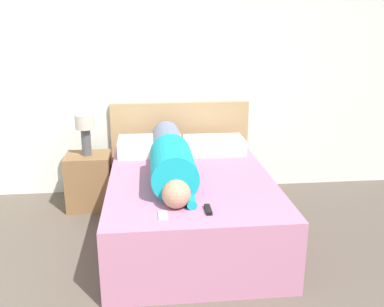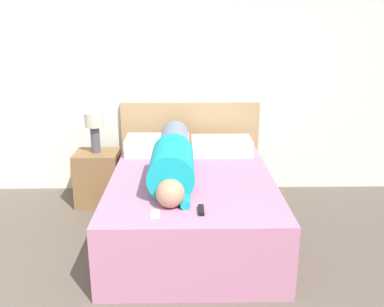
# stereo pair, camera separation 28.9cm
# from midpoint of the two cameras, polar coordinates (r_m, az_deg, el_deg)

# --- Properties ---
(wall_back) EXTENTS (5.41, 0.06, 2.60)m
(wall_back) POSITION_cam_midpoint_polar(r_m,az_deg,el_deg) (4.62, 0.41, 10.70)
(wall_back) COLOR silver
(wall_back) RESTS_ON ground_plane
(bed) EXTENTS (1.37, 1.94, 0.56)m
(bed) POSITION_cam_midpoint_polar(r_m,az_deg,el_deg) (3.77, 2.18, -7.06)
(bed) COLOR #B2708E
(bed) RESTS_ON ground_plane
(headboard) EXTENTS (1.49, 0.04, 0.99)m
(headboard) POSITION_cam_midpoint_polar(r_m,az_deg,el_deg) (4.71, 1.51, 0.85)
(headboard) COLOR tan
(headboard) RESTS_ON ground_plane
(nightstand) EXTENTS (0.44, 0.38, 0.56)m
(nightstand) POSITION_cam_midpoint_polar(r_m,az_deg,el_deg) (4.49, -10.64, -3.25)
(nightstand) COLOR brown
(nightstand) RESTS_ON ground_plane
(table_lamp) EXTENTS (0.18, 0.18, 0.41)m
(table_lamp) POSITION_cam_midpoint_polar(r_m,az_deg,el_deg) (4.33, -11.03, 3.57)
(table_lamp) COLOR #4C4C51
(table_lamp) RESTS_ON nightstand
(person_lying) EXTENTS (0.35, 1.65, 0.35)m
(person_lying) POSITION_cam_midpoint_polar(r_m,az_deg,el_deg) (3.65, -0.31, -0.54)
(person_lying) COLOR tan
(person_lying) RESTS_ON bed
(pillow_near_headboard) EXTENTS (0.63, 0.37, 0.16)m
(pillow_near_headboard) POSITION_cam_midpoint_polar(r_m,az_deg,el_deg) (4.28, -2.69, 1.08)
(pillow_near_headboard) COLOR white
(pillow_near_headboard) RESTS_ON bed
(pillow_second) EXTENTS (0.59, 0.37, 0.15)m
(pillow_second) POSITION_cam_midpoint_polar(r_m,az_deg,el_deg) (4.31, 5.86, 1.01)
(pillow_second) COLOR white
(pillow_second) RESTS_ON bed
(tv_remote) EXTENTS (0.04, 0.15, 0.02)m
(tv_remote) POSITION_cam_midpoint_polar(r_m,az_deg,el_deg) (3.00, 4.01, -7.58)
(tv_remote) COLOR black
(tv_remote) RESTS_ON bed
(cell_phone) EXTENTS (0.06, 0.13, 0.01)m
(cell_phone) POSITION_cam_midpoint_polar(r_m,az_deg,el_deg) (2.96, -2.14, -8.12)
(cell_phone) COLOR #B2B7BC
(cell_phone) RESTS_ON bed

